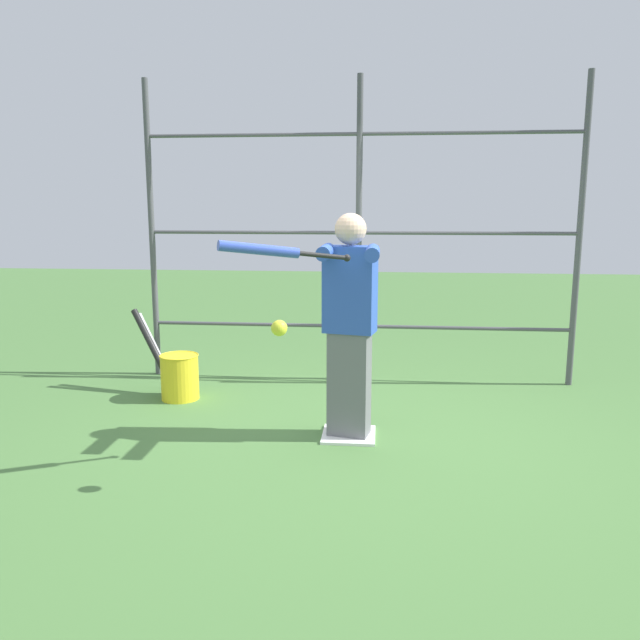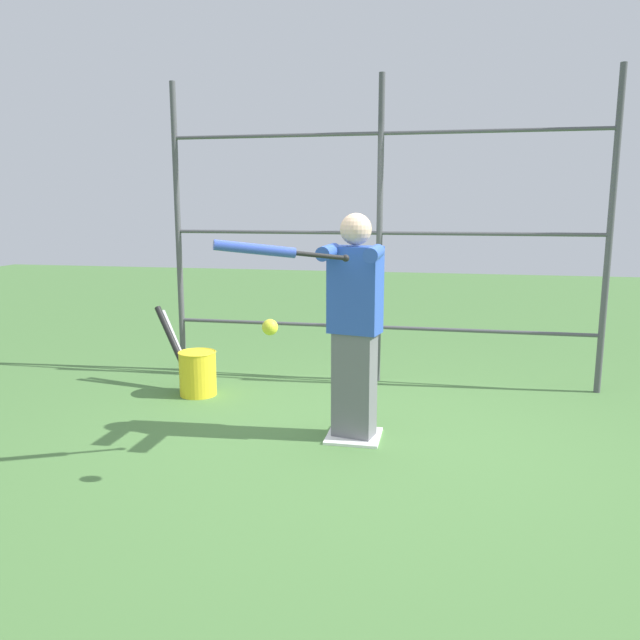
# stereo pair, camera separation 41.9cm
# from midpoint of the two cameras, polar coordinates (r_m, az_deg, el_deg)

# --- Properties ---
(ground_plane) EXTENTS (24.00, 24.00, 0.00)m
(ground_plane) POSITION_cam_midpoint_polar(r_m,az_deg,el_deg) (4.80, 5.64, -10.66)
(ground_plane) COLOR #4C7A3D
(home_plate) EXTENTS (0.40, 0.40, 0.02)m
(home_plate) POSITION_cam_midpoint_polar(r_m,az_deg,el_deg) (4.80, 5.65, -10.55)
(home_plate) COLOR white
(home_plate) RESTS_ON ground
(fence_backstop) EXTENTS (4.20, 0.06, 2.93)m
(fence_backstop) POSITION_cam_midpoint_polar(r_m,az_deg,el_deg) (6.09, 7.45, 7.89)
(fence_backstop) COLOR #4C4C51
(fence_backstop) RESTS_ON ground
(batter) EXTENTS (0.42, 0.62, 1.67)m
(batter) POSITION_cam_midpoint_polar(r_m,az_deg,el_deg) (4.54, 5.83, -0.03)
(batter) COLOR slate
(batter) RESTS_ON ground
(baseball_bat_swinging) EXTENTS (0.79, 0.46, 0.16)m
(baseball_bat_swinging) POSITION_cam_midpoint_polar(r_m,az_deg,el_deg) (3.88, -1.79, 6.39)
(baseball_bat_swinging) COLOR black
(softball_in_flight) EXTENTS (0.10, 0.10, 0.10)m
(softball_in_flight) POSITION_cam_midpoint_polar(r_m,az_deg,el_deg) (3.65, -1.33, -0.69)
(softball_in_flight) COLOR yellow
(bat_bucket) EXTENTS (0.73, 0.59, 0.77)m
(bat_bucket) POSITION_cam_midpoint_polar(r_m,az_deg,el_deg) (5.84, -9.34, -4.56)
(bat_bucket) COLOR yellow
(bat_bucket) RESTS_ON ground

